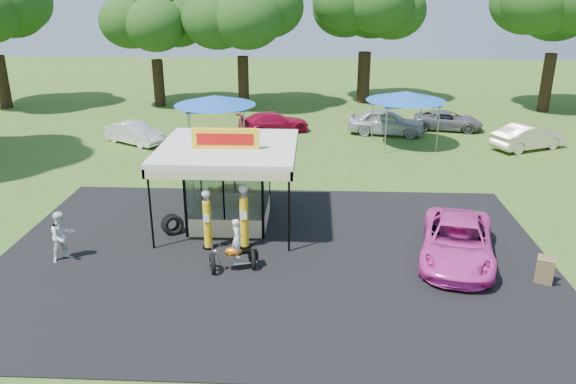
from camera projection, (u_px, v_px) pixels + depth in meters
The scene contains 22 objects.
ground at pixel (269, 284), 18.67m from camera, with size 120.00×120.00×0.00m, color #365B1C.
asphalt_apron at pixel (273, 256), 20.53m from camera, with size 20.00×14.00×0.04m, color black.
gas_station_kiosk at pixel (229, 183), 22.81m from camera, with size 5.40×5.40×4.18m.
gas_pump_left at pixel (207, 221), 20.79m from camera, with size 0.45×0.45×2.39m.
gas_pump_right at pixel (244, 218), 20.83m from camera, with size 0.48×0.48×2.56m.
motorcycle at pixel (236, 250), 19.37m from camera, with size 1.75×1.20×1.99m.
spare_tires at pixel (172, 225), 22.27m from camera, with size 1.06×0.92×0.85m.
a_frame_sign at pixel (545, 271), 18.45m from camera, with size 0.62×0.71×1.01m.
kiosk_car at pixel (238, 194), 25.33m from camera, with size 1.13×2.82×0.96m, color yellow.
pink_sedan at pixel (457, 241), 20.06m from camera, with size 2.46×5.33×1.48m, color #F342BA.
spectator_west at pixel (62, 236), 20.01m from camera, with size 0.91×0.71×1.87m, color white.
bg_car_a at pixel (135, 133), 34.82m from camera, with size 1.42×4.07×1.34m, color silver.
bg_car_b at pixel (274, 123), 37.34m from camera, with size 1.94×4.77×1.38m, color #AE0D33.
bg_car_c at pixel (386, 122), 36.92m from camera, with size 1.99×4.94×1.68m, color #BBBBC0.
bg_car_d at pixel (448, 120), 38.15m from camera, with size 2.12×4.60×1.28m, color slate.
bg_car_e at pixel (528, 137), 33.63m from camera, with size 1.60×4.58×1.51m, color beige.
tent_west at pixel (215, 101), 32.54m from camera, with size 4.76×4.76×3.33m.
tent_east at pixel (406, 96), 33.62m from camera, with size 4.79×4.79×3.35m.
oak_far_b at pixel (154, 22), 43.63m from camera, with size 8.58×8.58×10.23m.
oak_far_c at pixel (242, 13), 42.73m from camera, with size 9.69×9.69×11.42m.
oak_far_d at pixel (367, 11), 44.70m from camera, with size 9.63×9.63×11.47m.
oak_far_e at pixel (559, 6), 41.18m from camera, with size 10.33×10.33×12.29m.
Camera 1 is at (1.43, -16.36, 9.42)m, focal length 35.00 mm.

